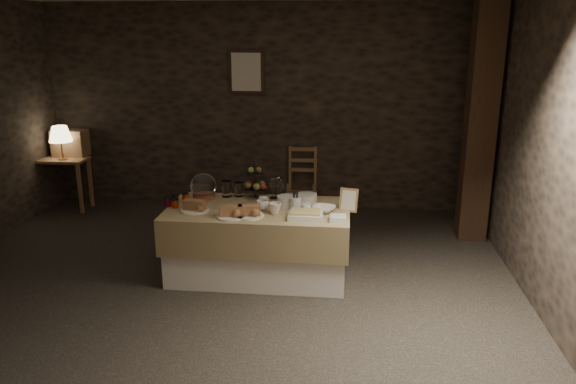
# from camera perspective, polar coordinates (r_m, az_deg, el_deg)

# --- Properties ---
(ground_plane) EXTENTS (5.50, 5.00, 0.01)m
(ground_plane) POSITION_cam_1_polar(r_m,az_deg,el_deg) (5.27, -7.05, -9.47)
(ground_plane) COLOR black
(ground_plane) RESTS_ON ground
(room_shell) EXTENTS (5.52, 5.02, 2.60)m
(room_shell) POSITION_cam_1_polar(r_m,az_deg,el_deg) (4.80, -7.70, 7.55)
(room_shell) COLOR black
(room_shell) RESTS_ON ground
(buffet_table) EXTENTS (1.70, 0.90, 0.67)m
(buffet_table) POSITION_cam_1_polar(r_m,az_deg,el_deg) (5.32, -2.99, -4.56)
(buffet_table) COLOR white
(buffet_table) RESTS_ON ground_plane
(console_table) EXTENTS (0.63, 0.36, 0.67)m
(console_table) POSITION_cam_1_polar(r_m,az_deg,el_deg) (7.78, -21.94, 2.23)
(console_table) COLOR brown
(console_table) RESTS_ON ground_plane
(table_lamp) EXTENTS (0.29, 0.29, 0.43)m
(table_lamp) POSITION_cam_1_polar(r_m,az_deg,el_deg) (7.62, -22.14, 5.45)
(table_lamp) COLOR #B58646
(table_lamp) RESTS_ON console_table
(wine_rack) EXTENTS (0.42, 0.26, 0.34)m
(wine_rack) POSITION_cam_1_polar(r_m,az_deg,el_deg) (7.85, -21.25, 4.68)
(wine_rack) COLOR brown
(wine_rack) RESTS_ON console_table
(chair) EXTENTS (0.39, 0.37, 0.64)m
(chair) POSITION_cam_1_polar(r_m,az_deg,el_deg) (7.23, 1.44, 0.94)
(chair) COLOR brown
(chair) RESTS_ON ground_plane
(timber_column) EXTENTS (0.30, 0.30, 2.60)m
(timber_column) POSITION_cam_1_polar(r_m,az_deg,el_deg) (6.40, 18.94, 6.64)
(timber_column) COLOR black
(timber_column) RESTS_ON ground_plane
(framed_picture) EXTENTS (0.45, 0.04, 0.55)m
(framed_picture) POSITION_cam_1_polar(r_m,az_deg,el_deg) (7.21, -4.25, 12.07)
(framed_picture) COLOR black
(framed_picture) RESTS_ON room_shell
(plate_stack_a) EXTENTS (0.19, 0.19, 0.10)m
(plate_stack_a) POSITION_cam_1_polar(r_m,az_deg,el_deg) (5.25, -0.08, -0.94)
(plate_stack_a) COLOR white
(plate_stack_a) RESTS_ON buffet_table
(plate_stack_b) EXTENTS (0.20, 0.20, 0.08)m
(plate_stack_b) POSITION_cam_1_polar(r_m,az_deg,el_deg) (5.38, 1.89, -0.63)
(plate_stack_b) COLOR white
(plate_stack_b) RESTS_ON buffet_table
(cutlery_holder) EXTENTS (0.10, 0.10, 0.12)m
(cutlery_holder) POSITION_cam_1_polar(r_m,az_deg,el_deg) (5.15, 0.76, -1.21)
(cutlery_holder) COLOR white
(cutlery_holder) RESTS_ON buffet_table
(cup_a) EXTENTS (0.15, 0.15, 0.09)m
(cup_a) POSITION_cam_1_polar(r_m,az_deg,el_deg) (5.15, -2.62, -1.35)
(cup_a) COLOR white
(cup_a) RESTS_ON buffet_table
(cup_b) EXTENTS (0.14, 0.14, 0.10)m
(cup_b) POSITION_cam_1_polar(r_m,az_deg,el_deg) (5.04, -1.32, -1.69)
(cup_b) COLOR white
(cup_b) RESTS_ON buffet_table
(mug_c) EXTENTS (0.09, 0.09, 0.09)m
(mug_c) POSITION_cam_1_polar(r_m,az_deg,el_deg) (5.24, -2.48, -1.02)
(mug_c) COLOR white
(mug_c) RESTS_ON buffet_table
(mug_d) EXTENTS (0.08, 0.08, 0.09)m
(mug_d) POSITION_cam_1_polar(r_m,az_deg,el_deg) (5.06, 1.82, -1.70)
(mug_d) COLOR white
(mug_d) RESTS_ON buffet_table
(bowl) EXTENTS (0.26, 0.26, 0.05)m
(bowl) POSITION_cam_1_polar(r_m,az_deg,el_deg) (5.12, 3.66, -1.74)
(bowl) COLOR white
(bowl) RESTS_ON buffet_table
(cake_dome) EXTENTS (0.26, 0.26, 0.26)m
(cake_dome) POSITION_cam_1_polar(r_m,az_deg,el_deg) (5.56, -8.57, 0.44)
(cake_dome) COLOR brown
(cake_dome) RESTS_ON buffet_table
(fruit_stand) EXTENTS (0.24, 0.24, 0.34)m
(fruit_stand) POSITION_cam_1_polar(r_m,az_deg,el_deg) (5.51, -3.30, 0.79)
(fruit_stand) COLOR black
(fruit_stand) RESTS_ON buffet_table
(bread_platter_left) EXTENTS (0.26, 0.26, 0.11)m
(bread_platter_left) POSITION_cam_1_polar(r_m,az_deg,el_deg) (5.19, -9.45, -1.51)
(bread_platter_left) COLOR white
(bread_platter_left) RESTS_ON buffet_table
(bread_platter_center) EXTENTS (0.26, 0.26, 0.11)m
(bread_platter_center) POSITION_cam_1_polar(r_m,az_deg,el_deg) (4.99, -5.83, -2.11)
(bread_platter_center) COLOR white
(bread_platter_center) RESTS_ON buffet_table
(bread_platter_right) EXTENTS (0.26, 0.26, 0.11)m
(bread_platter_right) POSITION_cam_1_polar(r_m,az_deg,el_deg) (4.99, -3.94, -2.06)
(bread_platter_right) COLOR white
(bread_platter_right) RESTS_ON buffet_table
(jam_jars) EXTENTS (0.18, 0.26, 0.07)m
(jam_jars) POSITION_cam_1_polar(r_m,az_deg,el_deg) (5.41, -11.31, -0.90)
(jam_jars) COLOR #510A17
(jam_jars) RESTS_ON buffet_table
(tart_dish) EXTENTS (0.30, 0.22, 0.07)m
(tart_dish) POSITION_cam_1_polar(r_m,az_deg,el_deg) (4.93, 1.81, -2.34)
(tart_dish) COLOR white
(tart_dish) RESTS_ON buffet_table
(square_dish) EXTENTS (0.14, 0.14, 0.04)m
(square_dish) POSITION_cam_1_polar(r_m,az_deg,el_deg) (4.90, 5.09, -2.67)
(square_dish) COLOR white
(square_dish) RESTS_ON buffet_table
(menu_frame) EXTENTS (0.18, 0.11, 0.22)m
(menu_frame) POSITION_cam_1_polar(r_m,az_deg,el_deg) (5.19, 6.18, -0.82)
(menu_frame) COLOR brown
(menu_frame) RESTS_ON buffet_table
(storage_jar_a) EXTENTS (0.10, 0.10, 0.16)m
(storage_jar_a) POSITION_cam_1_polar(r_m,az_deg,el_deg) (5.59, -6.25, 0.33)
(storage_jar_a) COLOR white
(storage_jar_a) RESTS_ON buffet_table
(storage_jar_b) EXTENTS (0.09, 0.09, 0.14)m
(storage_jar_b) POSITION_cam_1_polar(r_m,az_deg,el_deg) (5.59, -5.05, 0.28)
(storage_jar_b) COLOR white
(storage_jar_b) RESTS_ON buffet_table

